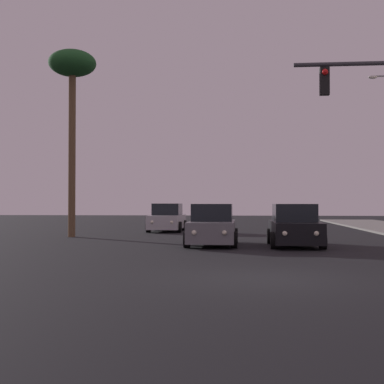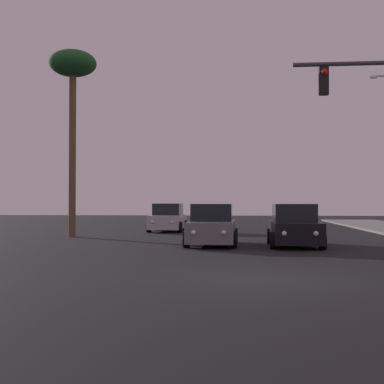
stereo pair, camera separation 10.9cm
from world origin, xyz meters
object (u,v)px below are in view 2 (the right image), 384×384
at_px(car_silver, 168,219).
at_px(car_grey, 212,226).
at_px(palm_tree_near, 73,75).
at_px(car_black, 294,227).

bearing_deg(car_silver, car_grey, 108.25).
xyz_separation_m(car_silver, palm_tree_near, (-4.07, -5.65, 7.48)).
bearing_deg(palm_tree_near, car_black, -24.28).
relative_size(car_silver, car_black, 1.00).
relative_size(car_black, palm_tree_near, 0.46).
bearing_deg(palm_tree_near, car_grey, -32.00).
relative_size(car_silver, palm_tree_near, 0.46).
bearing_deg(car_silver, car_black, 122.62).
bearing_deg(car_grey, car_black, 176.57).
height_order(car_silver, car_black, same).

